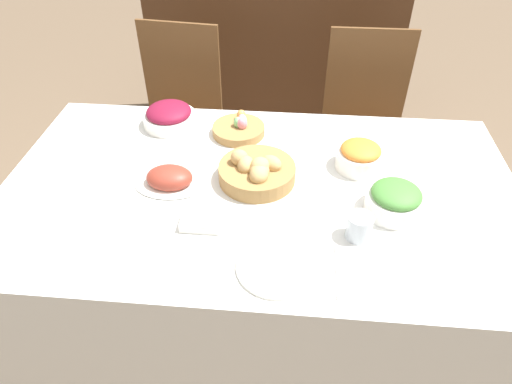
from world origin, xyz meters
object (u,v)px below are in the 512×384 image
spoon (338,271)px  carrot_bowl (360,156)px  bread_basket (257,171)px  butter_dish (201,222)px  chair_far_left (179,118)px  knife (327,271)px  sideboard (274,59)px  dinner_plate (277,267)px  drinking_cup (359,227)px  green_salad_bowl (395,200)px  ham_platter (170,179)px  beet_salad_bowl (169,116)px  egg_basket (239,128)px  chair_far_right (363,126)px  fork (227,264)px

spoon → carrot_bowl: bearing=79.7°
bread_basket → butter_dish: size_ratio=2.16×
chair_far_left → knife: bearing=-52.8°
sideboard → carrot_bowl: bearing=-76.2°
sideboard → dinner_plate: size_ratio=6.82×
dinner_plate → drinking_cup: bearing=31.7°
drinking_cup → dinner_plate: bearing=-148.3°
sideboard → drinking_cup: bearing=-79.5°
green_salad_bowl → ham_platter: bearing=174.6°
beet_salad_bowl → carrot_bowl: bearing=-16.9°
egg_basket → green_salad_bowl: bearing=-37.3°
butter_dish → spoon: bearing=-19.9°
green_salad_bowl → dinner_plate: green_salad_bowl is taller
carrot_bowl → beet_salad_bowl: 0.78m
knife → drinking_cup: bearing=56.0°
bread_basket → egg_basket: bearing=108.0°
dinner_plate → knife: bearing=0.0°
chair_far_left → beet_salad_bowl: (0.10, -0.48, 0.30)m
spoon → green_salad_bowl: bearing=56.0°
chair_far_right → knife: 1.27m
spoon → ham_platter: bearing=149.1°
bread_basket → fork: bearing=-97.2°
fork → knife: bearing=-0.7°
sideboard → beet_salad_bowl: sideboard is taller
drinking_cup → sideboard: bearing=100.5°
ham_platter → drinking_cup: (0.63, -0.20, 0.02)m
chair_far_left → bread_basket: size_ratio=3.68×
egg_basket → drinking_cup: 0.69m
chair_far_right → sideboard: bearing=120.1°
knife → butter_dish: bearing=158.0°
carrot_bowl → fork: carrot_bowl is taller
butter_dish → dinner_plate: bearing=-31.7°
carrot_bowl → spoon: carrot_bowl is taller
sideboard → butter_dish: sideboard is taller
egg_basket → spoon: 0.78m
egg_basket → carrot_bowl: carrot_bowl is taller
ham_platter → dinner_plate: (0.39, -0.34, -0.02)m
bread_basket → knife: 0.46m
green_salad_bowl → fork: bearing=-151.4°
chair_far_right → sideboard: chair_far_right is taller
chair_far_left → green_salad_bowl: bearing=-38.6°
green_salad_bowl → drinking_cup: 0.18m
egg_basket → fork: 0.69m
chair_far_right → ham_platter: (-0.78, -0.87, 0.28)m
chair_far_left → sideboard: bearing=68.7°
fork → spoon: size_ratio=1.00×
bread_basket → drinking_cup: (0.33, -0.25, 0.00)m
sideboard → egg_basket: bearing=-92.7°
chair_far_left → butter_dish: (0.34, -1.07, 0.27)m
ham_platter → spoon: (0.56, -0.34, -0.02)m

